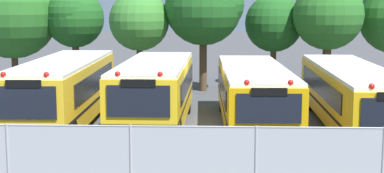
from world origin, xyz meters
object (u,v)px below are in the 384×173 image
(tree_1, at_px, (73,17))
(tree_4, at_px, (275,23))
(school_bus_2, at_px, (254,94))
(tree_5, at_px, (330,14))
(tree_2, at_px, (137,20))
(school_bus_3, at_px, (352,94))
(tree_3, at_px, (207,6))
(school_bus_0, at_px, (64,90))
(tree_0, at_px, (13,14))
(school_bus_1, at_px, (155,91))

(tree_1, bearing_deg, tree_4, 3.04)
(school_bus_2, height_order, tree_5, tree_5)
(tree_2, relative_size, tree_4, 1.03)
(school_bus_3, distance_m, tree_4, 12.26)
(tree_5, bearing_deg, tree_3, -175.00)
(school_bus_0, distance_m, tree_5, 16.14)
(tree_1, height_order, tree_5, tree_5)
(school_bus_0, height_order, tree_5, tree_5)
(tree_1, relative_size, tree_5, 0.92)
(tree_2, height_order, tree_5, tree_5)
(school_bus_0, height_order, tree_4, tree_4)
(school_bus_2, xyz_separation_m, school_bus_3, (3.75, -0.10, 0.00))
(school_bus_0, bearing_deg, tree_2, -101.06)
(tree_2, bearing_deg, tree_0, 167.32)
(tree_2, bearing_deg, tree_1, 156.55)
(tree_1, xyz_separation_m, tree_2, (3.96, -1.72, -0.12))
(school_bus_1, xyz_separation_m, school_bus_2, (3.83, 0.03, -0.09))
(school_bus_2, distance_m, tree_1, 15.07)
(school_bus_1, bearing_deg, tree_3, -100.46)
(tree_5, bearing_deg, tree_1, 175.40)
(tree_5, bearing_deg, school_bus_3, -96.03)
(tree_1, height_order, tree_2, tree_1)
(tree_3, xyz_separation_m, tree_5, (6.79, 0.59, -0.41))
(school_bus_3, distance_m, tree_0, 20.59)
(school_bus_1, height_order, school_bus_3, school_bus_1)
(school_bus_2, relative_size, school_bus_3, 0.89)
(school_bus_3, relative_size, tree_4, 2.16)
(school_bus_1, relative_size, tree_3, 1.38)
(school_bus_2, relative_size, tree_0, 1.51)
(school_bus_0, xyz_separation_m, school_bus_2, (7.41, 0.14, -0.11))
(tree_0, relative_size, tree_2, 1.23)
(tree_0, xyz_separation_m, tree_1, (3.53, 0.03, -0.14))
(school_bus_1, relative_size, tree_4, 1.74)
(tree_1, bearing_deg, school_bus_0, -78.40)
(tree_0, bearing_deg, tree_3, -8.72)
(school_bus_0, distance_m, tree_2, 10.05)
(tree_0, xyz_separation_m, tree_2, (7.49, -1.69, -0.26))
(tree_5, bearing_deg, school_bus_1, -130.73)
(school_bus_0, xyz_separation_m, tree_5, (12.23, 10.15, 2.80))
(school_bus_0, bearing_deg, school_bus_2, 179.66)
(tree_1, xyz_separation_m, tree_5, (14.55, -1.17, 0.20))
(school_bus_3, distance_m, tree_1, 17.79)
(tree_0, relative_size, tree_3, 1.01)
(tree_4, bearing_deg, tree_5, -32.44)
(school_bus_2, bearing_deg, school_bus_3, 177.11)
(school_bus_3, bearing_deg, tree_0, -32.42)
(school_bus_0, relative_size, school_bus_1, 1.11)
(tree_3, relative_size, tree_4, 1.26)
(tree_3, bearing_deg, school_bus_3, -59.00)
(school_bus_0, relative_size, tree_1, 1.83)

